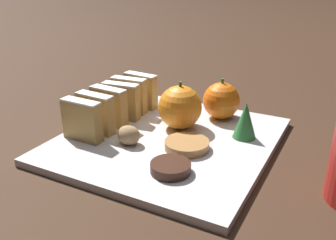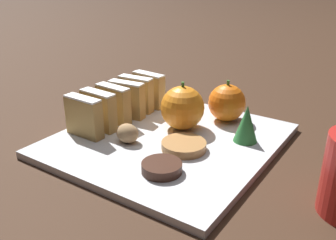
{
  "view_description": "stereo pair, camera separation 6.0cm",
  "coord_description": "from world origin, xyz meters",
  "px_view_note": "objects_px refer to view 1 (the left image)",
  "views": [
    {
      "loc": [
        0.26,
        -0.49,
        0.27
      ],
      "look_at": [
        0.0,
        0.0,
        0.04
      ],
      "focal_mm": 40.0,
      "sensor_mm": 36.0,
      "label": 1
    },
    {
      "loc": [
        0.31,
        -0.46,
        0.27
      ],
      "look_at": [
        0.0,
        0.0,
        0.04
      ],
      "focal_mm": 40.0,
      "sensor_mm": 36.0,
      "label": 2
    }
  ],
  "objects_px": {
    "chocolate_cookie": "(171,168)",
    "orange_near": "(183,108)",
    "orange_far": "(221,101)",
    "walnut": "(129,135)"
  },
  "relations": [
    {
      "from": "orange_far",
      "to": "chocolate_cookie",
      "type": "xyz_separation_m",
      "value": [
        0.01,
        -0.21,
        -0.03
      ]
    },
    {
      "from": "orange_far",
      "to": "orange_near",
      "type": "bearing_deg",
      "value": -119.55
    },
    {
      "from": "orange_far",
      "to": "walnut",
      "type": "bearing_deg",
      "value": -117.88
    },
    {
      "from": "orange_near",
      "to": "walnut",
      "type": "bearing_deg",
      "value": -116.54
    },
    {
      "from": "chocolate_cookie",
      "to": "orange_near",
      "type": "bearing_deg",
      "value": 109.61
    },
    {
      "from": "chocolate_cookie",
      "to": "walnut",
      "type": "bearing_deg",
      "value": 155.04
    },
    {
      "from": "orange_near",
      "to": "orange_far",
      "type": "xyz_separation_m",
      "value": [
        0.04,
        0.07,
        -0.0
      ]
    },
    {
      "from": "orange_near",
      "to": "chocolate_cookie",
      "type": "height_order",
      "value": "orange_near"
    },
    {
      "from": "orange_near",
      "to": "walnut",
      "type": "distance_m",
      "value": 0.11
    },
    {
      "from": "orange_far",
      "to": "chocolate_cookie",
      "type": "height_order",
      "value": "orange_far"
    }
  ]
}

